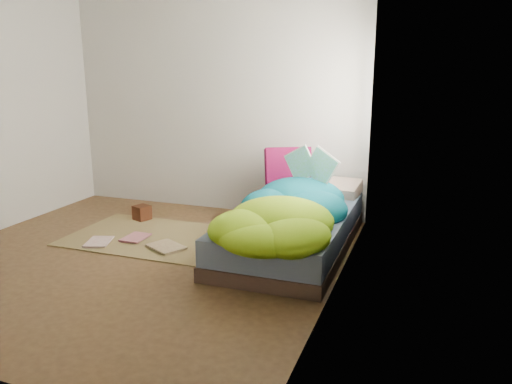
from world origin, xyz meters
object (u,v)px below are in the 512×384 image
floor_book_a (87,242)px  pillow_magenta (288,171)px  open_book (311,155)px  wooden_box (142,213)px  floor_book_b (126,237)px  bed (292,231)px

floor_book_a → pillow_magenta: bearing=19.6°
open_book → floor_book_a: open_book is taller
pillow_magenta → wooden_box: 1.66m
pillow_magenta → floor_book_b: (-1.34, -1.00, -0.55)m
wooden_box → pillow_magenta: bearing=15.1°
pillow_magenta → floor_book_a: (-1.60, -1.25, -0.56)m
floor_book_a → open_book: bearing=6.7°
pillow_magenta → floor_book_b: bearing=-170.4°
bed → pillow_magenta: size_ratio=4.20×
wooden_box → floor_book_b: 0.62m
bed → floor_book_a: (-1.84, -0.55, -0.15)m
bed → pillow_magenta: 0.84m
pillow_magenta → wooden_box: bearing=168.0°
open_book → pillow_magenta: bearing=147.7°
pillow_magenta → open_book: (0.32, -0.35, 0.24)m
bed → wooden_box: bearing=170.9°
wooden_box → floor_book_b: wooden_box is taller
floor_book_a → floor_book_b: 0.36m
pillow_magenta → wooden_box: size_ratio=3.08×
pillow_magenta → open_book: size_ratio=1.04×
bed → floor_book_a: size_ratio=6.79×
pillow_magenta → open_book: open_book is taller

